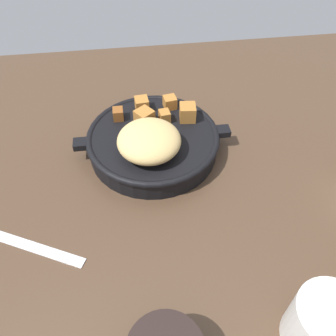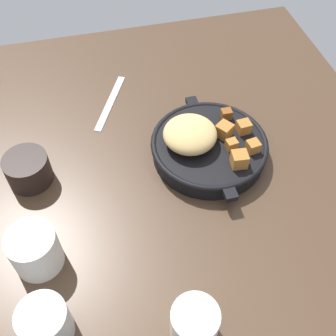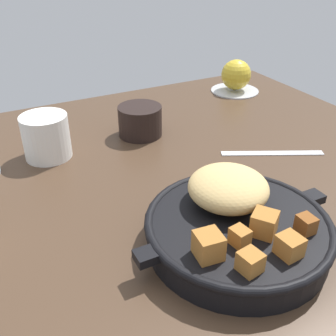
{
  "view_description": "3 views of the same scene",
  "coord_description": "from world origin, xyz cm",
  "px_view_note": "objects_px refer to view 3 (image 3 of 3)",
  "views": [
    {
      "loc": [
        8.83,
        36.69,
        46.82
      ],
      "look_at": [
        4.0,
        0.66,
        7.6
      ],
      "focal_mm": 38.1,
      "sensor_mm": 36.0,
      "label": 1
    },
    {
      "loc": [
        -47.95,
        10.8,
        66.54
      ],
      "look_at": [
        -0.44,
        -0.94,
        5.4
      ],
      "focal_mm": 44.43,
      "sensor_mm": 36.0,
      "label": 2
    },
    {
      "loc": [
        -21.15,
        -42.5,
        35.23
      ],
      "look_at": [
        1.87,
        2.04,
        5.74
      ],
      "focal_mm": 42.5,
      "sensor_mm": 36.0,
      "label": 3
    }
  ],
  "objects_px": {
    "butter_knife": "(272,153)",
    "cast_iron_skillet": "(236,223)",
    "coffee_mug_dark": "(140,121)",
    "ceramic_mug_white": "(46,137)",
    "red_apple": "(236,75)"
  },
  "relations": [
    {
      "from": "red_apple",
      "to": "coffee_mug_dark",
      "type": "relative_size",
      "value": 0.87
    },
    {
      "from": "butter_knife",
      "to": "coffee_mug_dark",
      "type": "height_order",
      "value": "coffee_mug_dark"
    },
    {
      "from": "coffee_mug_dark",
      "to": "ceramic_mug_white",
      "type": "xyz_separation_m",
      "value": [
        -0.19,
        -0.01,
        0.01
      ]
    },
    {
      "from": "butter_knife",
      "to": "ceramic_mug_white",
      "type": "distance_m",
      "value": 0.41
    },
    {
      "from": "red_apple",
      "to": "butter_knife",
      "type": "xyz_separation_m",
      "value": [
        -0.14,
        -0.31,
        -0.04
      ]
    },
    {
      "from": "coffee_mug_dark",
      "to": "ceramic_mug_white",
      "type": "distance_m",
      "value": 0.19
    },
    {
      "from": "red_apple",
      "to": "coffee_mug_dark",
      "type": "height_order",
      "value": "red_apple"
    },
    {
      "from": "cast_iron_skillet",
      "to": "butter_knife",
      "type": "xyz_separation_m",
      "value": [
        0.21,
        0.17,
        -0.03
      ]
    },
    {
      "from": "butter_knife",
      "to": "cast_iron_skillet",
      "type": "bearing_deg",
      "value": -114.29
    },
    {
      "from": "butter_knife",
      "to": "ceramic_mug_white",
      "type": "relative_size",
      "value": 2.28
    },
    {
      "from": "red_apple",
      "to": "coffee_mug_dark",
      "type": "xyz_separation_m",
      "value": [
        -0.32,
        -0.13,
        -0.01
      ]
    },
    {
      "from": "cast_iron_skillet",
      "to": "butter_knife",
      "type": "height_order",
      "value": "cast_iron_skillet"
    },
    {
      "from": "butter_knife",
      "to": "coffee_mug_dark",
      "type": "distance_m",
      "value": 0.27
    },
    {
      "from": "ceramic_mug_white",
      "to": "coffee_mug_dark",
      "type": "bearing_deg",
      "value": 2.26
    },
    {
      "from": "coffee_mug_dark",
      "to": "red_apple",
      "type": "bearing_deg",
      "value": 21.28
    }
  ]
}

